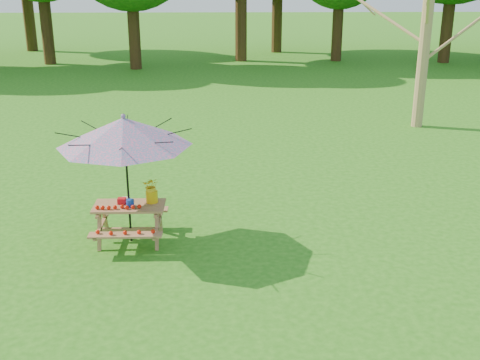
{
  "coord_description": "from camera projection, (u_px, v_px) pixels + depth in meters",
  "views": [
    {
      "loc": [
        3.97,
        -7.67,
        4.45
      ],
      "look_at": [
        4.23,
        1.86,
        1.1
      ],
      "focal_mm": 45.0,
      "sensor_mm": 36.0,
      "label": 1
    }
  ],
  "objects": [
    {
      "name": "tomatoes_row",
      "position": [
        118.0,
        207.0,
        10.01
      ],
      "size": [
        0.77,
        0.13,
        0.07
      ],
      "primitive_type": null,
      "color": "red",
      "rests_on": "picnic_table"
    },
    {
      "name": "produce_bins",
      "position": [
        126.0,
        202.0,
        10.2
      ],
      "size": [
        0.3,
        0.39,
        0.13
      ],
      "color": "red",
      "rests_on": "picnic_table"
    },
    {
      "name": "picnic_table",
      "position": [
        130.0,
        224.0,
        10.31
      ],
      "size": [
        1.2,
        1.32,
        0.67
      ],
      "color": "#905E41",
      "rests_on": "ground"
    },
    {
      "name": "patio_umbrella",
      "position": [
        124.0,
        132.0,
        9.77
      ],
      "size": [
        2.42,
        2.42,
        2.25
      ],
      "color": "black",
      "rests_on": "ground"
    },
    {
      "name": "flower_bucket",
      "position": [
        151.0,
        189.0,
        10.24
      ],
      "size": [
        0.28,
        0.25,
        0.45
      ],
      "color": "#EDB60C",
      "rests_on": "picnic_table"
    }
  ]
}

